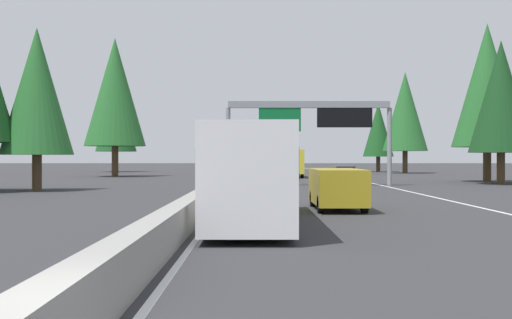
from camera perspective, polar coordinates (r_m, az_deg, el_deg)
ground_plane at (r=65.88m, az=-1.59°, el=-1.68°), size 320.00×320.00×0.00m
median_barrier at (r=85.87m, az=-1.42°, el=-0.94°), size 180.00×0.56×0.90m
shoulder_stripe_right at (r=76.47m, az=7.29°, el=-1.42°), size 160.00×0.16×0.01m
shoulder_stripe_median at (r=75.87m, az=-1.19°, el=-1.43°), size 160.00×0.16×0.01m
sign_gantry_overhead at (r=48.41m, az=4.99°, el=3.70°), size 0.50×12.68×6.45m
bus_far_left at (r=20.95m, az=-0.59°, el=-1.08°), size 11.50×2.55×3.10m
minivan_distant_b at (r=26.57m, az=7.32°, el=-2.46°), size 5.00×1.95×1.69m
box_truck_mid_left at (r=68.31m, az=3.13°, el=-0.26°), size 8.50×2.40×2.95m
pickup_far_right at (r=111.15m, az=1.76°, el=-0.44°), size 5.60×2.00×1.86m
sedan_distant_a at (r=121.73m, az=-0.02°, el=-0.49°), size 4.40×1.80×1.47m
sedan_far_center at (r=51.10m, az=7.87°, el=-1.47°), size 4.40×1.80×1.47m
sedan_near_center at (r=117.59m, az=3.42°, el=-0.51°), size 4.40×1.80×1.47m
oncoming_near at (r=62.65m, az=-4.16°, el=-1.16°), size 4.40×1.80×1.47m
conifer_right_near at (r=54.68m, az=21.21°, el=5.30°), size 5.10×5.10×11.60m
conifer_right_mid at (r=59.80m, az=20.12°, el=6.29°), size 6.17×6.17×14.03m
conifer_right_far at (r=88.52m, az=13.29°, el=4.22°), size 6.06×6.06×13.76m
conifer_right_distant at (r=95.62m, az=10.96°, el=2.65°), size 4.53×4.53×10.29m
conifer_left_near at (r=43.78m, az=-19.15°, el=5.82°), size 4.69×4.69×10.66m
conifer_left_mid at (r=73.14m, az=-12.60°, el=5.94°), size 6.86×6.86×15.59m
conifer_left_far at (r=96.54m, az=-12.50°, el=3.88°), size 6.05×6.05×13.75m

